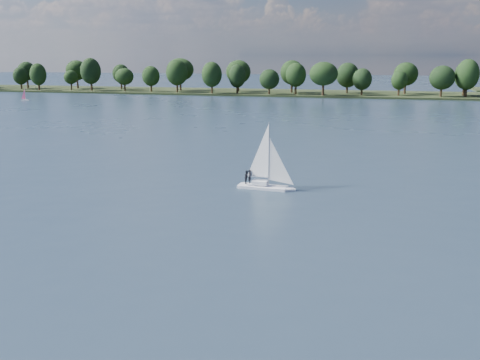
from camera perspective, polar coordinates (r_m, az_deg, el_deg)
name	(u,v)px	position (r m, az deg, el deg)	size (l,w,h in m)	color
ground	(347,130)	(122.25, 11.35, 5.22)	(700.00, 700.00, 0.00)	#233342
far_shore	(362,95)	(233.64, 12.93, 8.83)	(660.00, 40.00, 1.50)	black
sailboat	(263,169)	(66.73, 2.50, 1.13)	(6.83, 2.40, 8.83)	white
dinghy_pink	(25,97)	(215.77, -21.91, 8.18)	(3.10, 1.57, 4.74)	white
treeline	(355,76)	(230.16, 12.14, 10.81)	(562.30, 74.38, 18.30)	black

